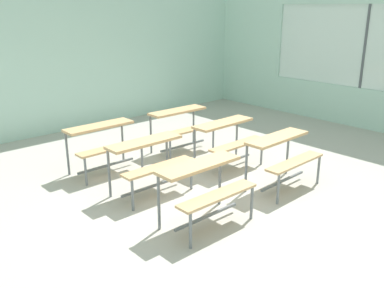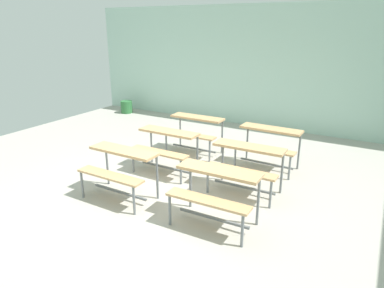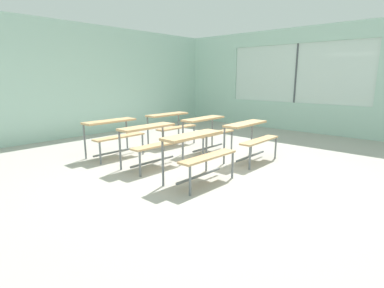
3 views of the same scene
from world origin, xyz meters
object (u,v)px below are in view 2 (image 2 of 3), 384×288
desk_bench_r1c1 (246,159)px  desk_bench_r2c0 (195,126)px  trash_bin (127,107)px  desk_bench_r2c1 (268,139)px  desk_bench_r0c1 (215,185)px  desk_bench_r1c0 (166,142)px  desk_bench_r0c0 (119,163)px

desk_bench_r1c1 → desk_bench_r2c0: 1.96m
trash_bin → desk_bench_r2c1: bearing=-22.2°
desk_bench_r0c1 → desk_bench_r1c0: same height
desk_bench_r0c1 → desk_bench_r2c0: (-1.56, 2.24, 0.00)m
desk_bench_r0c0 → trash_bin: bearing=129.7°
desk_bench_r2c1 → trash_bin: desk_bench_r2c1 is taller
desk_bench_r0c1 → trash_bin: bearing=139.0°
desk_bench_r1c0 → desk_bench_r2c0: (-0.05, 1.12, 0.00)m
desk_bench_r0c1 → desk_bench_r1c1: bearing=88.9°
desk_bench_r0c1 → desk_bench_r1c0: size_ratio=1.01×
desk_bench_r0c0 → desk_bench_r1c1: same height
trash_bin → desk_bench_r1c0: bearing=-41.5°
desk_bench_r1c0 → desk_bench_r2c0: 1.13m
desk_bench_r1c1 → desk_bench_r2c1: bearing=90.1°
desk_bench_r1c0 → trash_bin: desk_bench_r1c0 is taller
desk_bench_r0c0 → desk_bench_r2c1: (1.55, 2.21, 0.00)m
desk_bench_r0c0 → desk_bench_r2c0: bearing=90.6°
desk_bench_r0c0 → desk_bench_r0c1: size_ratio=1.00×
desk_bench_r0c0 → desk_bench_r1c1: size_ratio=1.00×
desk_bench_r2c0 → desk_bench_r1c1: bearing=-36.9°
desk_bench_r2c1 → desk_bench_r2c0: bearing=179.2°
desk_bench_r1c0 → desk_bench_r2c1: size_ratio=0.99×
desk_bench_r0c1 → trash_bin: desk_bench_r0c1 is taller
desk_bench_r0c0 → desk_bench_r2c1: 2.70m
desk_bench_r0c0 → desk_bench_r0c1: 1.56m
trash_bin → desk_bench_r1c1: bearing=-32.2°
desk_bench_r1c1 → trash_bin: desk_bench_r1c1 is taller
desk_bench_r0c0 → desk_bench_r1c1: bearing=35.5°
desk_bench_r2c0 → desk_bench_r1c0: bearing=-87.4°
desk_bench_r0c0 → desk_bench_r2c0: 2.27m
desk_bench_r1c0 → desk_bench_r0c1: bearing=-36.0°
desk_bench_r0c1 → desk_bench_r2c1: (-0.01, 2.18, 0.00)m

